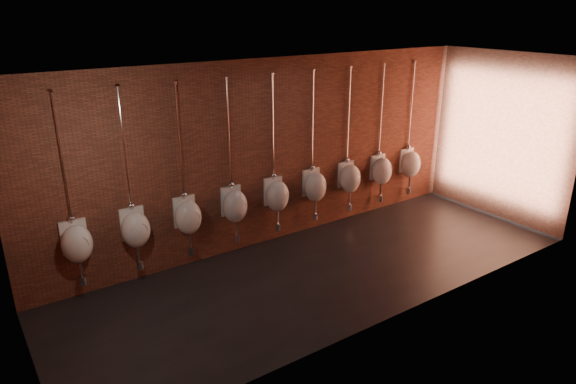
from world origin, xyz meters
The scene contains 11 objects.
ground centered at (0.00, 0.00, 0.00)m, with size 8.50×8.50×0.00m, color black.
room_shell centered at (0.00, 0.00, 2.01)m, with size 8.54×3.04×3.22m.
urinal_0 centered at (-3.37, 1.35, 0.89)m, with size 0.43×0.38×2.72m.
urinal_1 centered at (-2.54, 1.35, 0.89)m, with size 0.43×0.38×2.72m.
urinal_2 centered at (-1.71, 1.35, 0.89)m, with size 0.43×0.38×2.72m.
urinal_3 centered at (-0.88, 1.35, 0.89)m, with size 0.43×0.38×2.72m.
urinal_4 centered at (-0.05, 1.35, 0.89)m, with size 0.43×0.38×2.72m.
urinal_5 centered at (0.78, 1.35, 0.89)m, with size 0.43×0.38×2.72m.
urinal_6 centered at (1.62, 1.35, 0.89)m, with size 0.43×0.38×2.72m.
urinal_7 centered at (2.45, 1.35, 0.89)m, with size 0.43×0.38×2.72m.
urinal_8 centered at (3.28, 1.35, 0.89)m, with size 0.43×0.38×2.72m.
Camera 1 is at (-4.60, -5.61, 4.00)m, focal length 32.00 mm.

